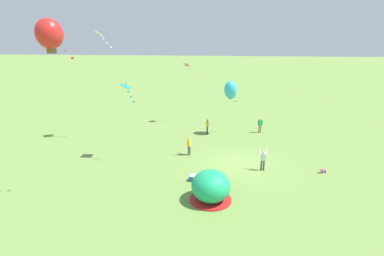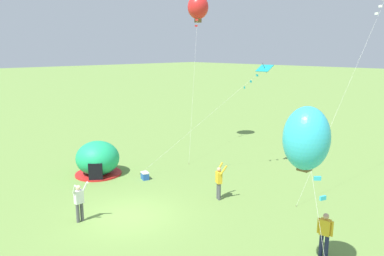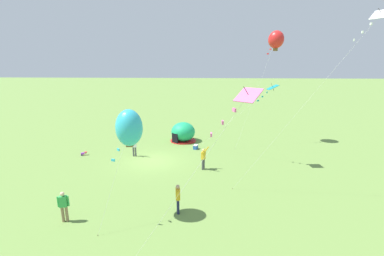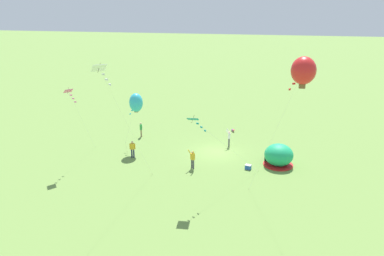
% 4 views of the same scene
% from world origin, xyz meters
% --- Properties ---
extents(ground_plane, '(300.00, 300.00, 0.00)m').
position_xyz_m(ground_plane, '(0.00, 0.00, 0.00)').
color(ground_plane, olive).
extents(popup_tent, '(2.81, 2.81, 2.10)m').
position_xyz_m(popup_tent, '(-6.24, 2.05, 1.00)').
color(popup_tent, '#1EAD6B').
rests_on(popup_tent, ground).
extents(cooler_box, '(0.62, 0.51, 0.44)m').
position_xyz_m(cooler_box, '(-3.53, 3.58, 0.22)').
color(cooler_box, '#2659B2').
rests_on(cooler_box, ground).
extents(toddler_crawling, '(0.42, 0.54, 0.32)m').
position_xyz_m(toddler_crawling, '(-1.01, -6.70, 0.18)').
color(toddler_crawling, purple).
rests_on(toddler_crawling, ground).
extents(person_near_tent, '(0.58, 0.30, 1.72)m').
position_xyz_m(person_near_tent, '(7.92, 3.20, 0.96)').
color(person_near_tent, '#1E2347').
rests_on(person_near_tent, ground).
extents(person_far_back, '(0.33, 0.57, 1.72)m').
position_xyz_m(person_far_back, '(9.13, -2.72, 0.96)').
color(person_far_back, '#8C7251').
rests_on(person_far_back, ground).
extents(person_with_toddler, '(0.47, 0.68, 1.89)m').
position_xyz_m(person_with_toddler, '(-1.07, -1.90, 1.00)').
color(person_with_toddler, '#4C4C51').
rests_on(person_with_toddler, ground).
extents(person_watching_sky, '(0.72, 0.64, 1.89)m').
position_xyz_m(person_watching_sky, '(1.55, 4.48, 1.00)').
color(person_watching_sky, '#4C4C51').
rests_on(person_watching_sky, ground).
extents(kite_white, '(1.33, 7.95, 11.08)m').
position_xyz_m(kite_white, '(5.54, 13.61, 10.41)').
color(kite_white, silver).
rests_on(kite_white, ground).
extents(kite_cyan, '(2.66, 1.96, 5.97)m').
position_xyz_m(kite_cyan, '(8.24, 0.77, 5.00)').
color(kite_cyan, silver).
rests_on(kite_cyan, ground).
extents(kite_pink, '(0.96, 5.16, 7.49)m').
position_xyz_m(kite_pink, '(12.56, 5.83, 6.87)').
color(kite_pink, silver).
rests_on(kite_pink, ground).
extents(kite_red, '(3.95, 4.79, 11.55)m').
position_xyz_m(kite_red, '(-7.02, 11.52, 10.66)').
color(kite_red, silver).
rests_on(kite_red, ground).
extents(kite_teal, '(5.34, 6.27, 6.80)m').
position_xyz_m(kite_teal, '(0.21, 9.53, 6.22)').
color(kite_teal, silver).
rests_on(kite_teal, ground).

